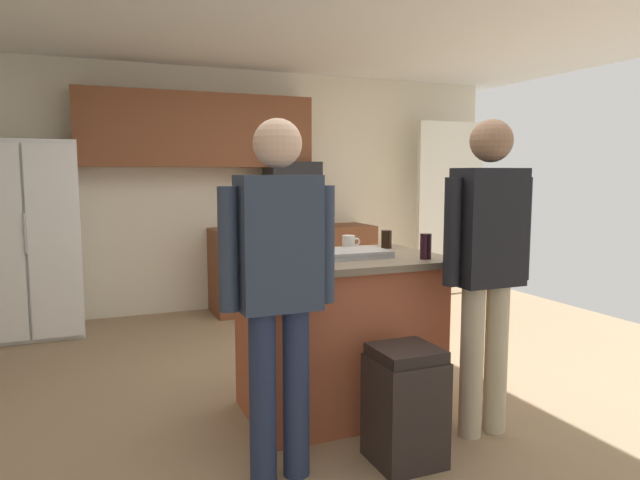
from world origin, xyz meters
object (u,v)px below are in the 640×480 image
person_host_foreground (487,255)px  trash_bin (405,405)px  kitchen_island (339,334)px  glass_pilsner (275,243)px  mug_ceramic_white (349,243)px  glass_dark_ale (426,246)px  glass_stout_tall (386,239)px  serving_tray (351,253)px  mug_blue_stoneware (310,256)px  microwave_over_range (292,177)px  refrigerator (29,239)px  tumbler_amber (299,251)px  person_guest_by_door (279,275)px

person_host_foreground → trash_bin: 0.95m
kitchen_island → glass_pilsner: size_ratio=8.38×
mug_ceramic_white → glass_dark_ale: bearing=-63.4°
glass_stout_tall → glass_pilsner: size_ratio=0.81×
mug_ceramic_white → serving_tray: mug_ceramic_white is taller
mug_blue_stoneware → mug_ceramic_white: bearing=45.8°
trash_bin → serving_tray: bearing=88.4°
microwave_over_range → glass_pilsner: 2.80m
mug_ceramic_white → trash_bin: 1.21m
person_host_foreground → glass_pilsner: (-0.97, 0.83, 0.02)m
refrigerator → mug_blue_stoneware: bearing=-61.2°
tumbler_amber → serving_tray: bearing=8.8°
person_host_foreground → person_guest_by_door: (-1.23, -0.02, -0.03)m
refrigerator → glass_pilsner: size_ratio=11.77×
person_host_foreground → mug_blue_stoneware: (-0.92, 0.36, -0.00)m
glass_pilsner → serving_tray: size_ratio=0.34×
refrigerator → person_guest_by_door: bearing=-68.6°
glass_pilsner → glass_stout_tall: bearing=1.1°
refrigerator → trash_bin: 3.95m
kitchen_island → glass_stout_tall: glass_stout_tall is taller
refrigerator → microwave_over_range: refrigerator is taller
glass_stout_tall → glass_pilsner: glass_pilsner is taller
mug_ceramic_white → glass_dark_ale: 0.58m
tumbler_amber → trash_bin: bearing=-61.7°
glass_stout_tall → microwave_over_range: bearing=84.6°
tumbler_amber → trash_bin: tumbler_amber is taller
glass_stout_tall → glass_pilsner: (-0.80, -0.01, 0.01)m
microwave_over_range → serving_tray: (-0.64, -2.83, -0.45)m
microwave_over_range → tumbler_amber: size_ratio=4.37×
mug_ceramic_white → glass_pilsner: (-0.51, -0.01, 0.03)m
person_guest_by_door → glass_dark_ale: size_ratio=11.43×
kitchen_island → serving_tray: size_ratio=2.88×
glass_dark_ale → refrigerator: bearing=128.2°
trash_bin → glass_dark_ale: bearing=48.3°
serving_tray → person_host_foreground: bearing=-45.4°
refrigerator → microwave_over_range: bearing=2.6°
microwave_over_range → person_host_foreground: (-0.08, -3.40, -0.41)m
glass_stout_tall → glass_dark_ale: (-0.03, -0.53, 0.01)m
person_guest_by_door → glass_dark_ale: person_guest_by_door is taller
tumbler_amber → glass_pilsner: size_ratio=0.85×
mug_ceramic_white → glass_dark_ale: size_ratio=0.83×
person_guest_by_door → serving_tray: person_guest_by_door is taller
person_host_foreground → trash_bin: size_ratio=2.92×
person_host_foreground → glass_stout_tall: person_host_foreground is taller
tumbler_amber → glass_pilsner: 0.32m
kitchen_island → glass_stout_tall: bearing=27.3°
microwave_over_range → glass_dark_ale: 3.11m
glass_dark_ale → trash_bin: size_ratio=0.25×
person_guest_by_door → refrigerator: bearing=65.0°
glass_dark_ale → serving_tray: 0.45m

